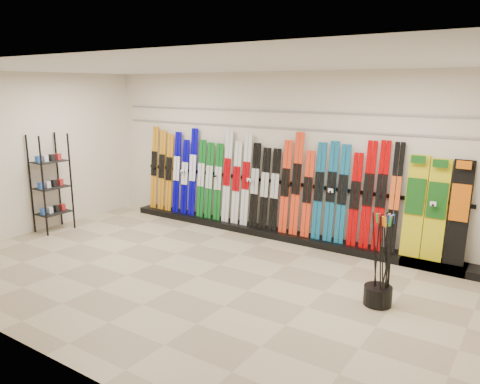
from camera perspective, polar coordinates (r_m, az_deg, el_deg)
The scene contains 12 objects.
floor at distance 7.03m, azimuth -5.23°, elevation -10.20°, with size 8.00×8.00×0.00m, color #9D8A6C.
back_wall at distance 8.65m, azimuth 5.07°, elevation 4.48°, with size 8.00×8.00×0.00m, color beige.
left_wall at distance 9.61m, azimuth -24.36°, elevation 4.23°, with size 5.00×5.00×0.00m, color beige.
ceiling at distance 6.48m, azimuth -5.78°, elevation 15.03°, with size 8.00×8.00×0.00m, color silver.
ski_rack_base at distance 8.68m, azimuth 5.48°, elevation -5.27°, with size 8.00×0.40×0.12m, color black.
skis at distance 8.80m, azimuth 1.96°, elevation 1.06°, with size 5.38×0.22×1.84m.
snowboards at distance 7.71m, azimuth 22.76°, elevation -2.00°, with size 0.94×0.25×1.59m.
accessory_rack at distance 9.62m, azimuth -22.04°, elevation 1.02°, with size 0.40×0.60×1.87m, color black.
pole_bin at distance 6.37m, azimuth 16.44°, elevation -12.00°, with size 0.36×0.36×0.25m, color black.
ski_poles at distance 6.17m, azimuth 17.13°, elevation -8.00°, with size 0.32×0.32×1.18m.
slatwall_rail_0 at distance 8.57m, azimuth 5.07°, elevation 7.77°, with size 7.60×0.02×0.03m, color gray.
slatwall_rail_1 at distance 8.55m, azimuth 5.11°, elevation 9.78°, with size 7.60×0.02×0.03m, color gray.
Camera 1 is at (4.11, -5.00, 2.73)m, focal length 35.00 mm.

